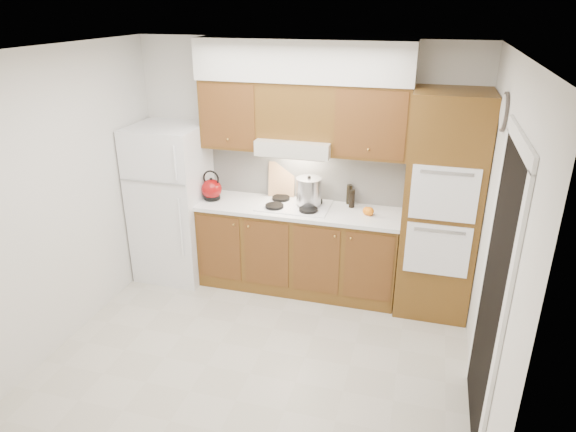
% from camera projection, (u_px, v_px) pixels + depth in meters
% --- Properties ---
extents(floor, '(3.60, 3.60, 0.00)m').
position_uv_depth(floor, '(262.00, 350.00, 4.65)').
color(floor, '#BAB4A3').
rests_on(floor, ground).
extents(ceiling, '(3.60, 3.60, 0.00)m').
position_uv_depth(ceiling, '(255.00, 50.00, 3.64)').
color(ceiling, white).
rests_on(ceiling, wall_back).
extents(wall_back, '(3.60, 0.02, 2.60)m').
position_uv_depth(wall_back, '(304.00, 165.00, 5.48)').
color(wall_back, silver).
rests_on(wall_back, floor).
extents(wall_left, '(0.02, 3.00, 2.60)m').
position_uv_depth(wall_left, '(68.00, 197.00, 4.59)').
color(wall_left, silver).
rests_on(wall_left, floor).
extents(wall_right, '(0.02, 3.00, 2.60)m').
position_uv_depth(wall_right, '(495.00, 244.00, 3.70)').
color(wall_right, silver).
rests_on(wall_right, floor).
extents(fridge, '(0.75, 0.72, 1.72)m').
position_uv_depth(fridge, '(172.00, 203.00, 5.68)').
color(fridge, white).
rests_on(fridge, floor).
extents(base_cabinets, '(2.11, 0.60, 0.90)m').
position_uv_depth(base_cabinets, '(298.00, 249.00, 5.54)').
color(base_cabinets, brown).
rests_on(base_cabinets, floor).
extents(countertop, '(2.13, 0.62, 0.04)m').
position_uv_depth(countertop, '(298.00, 209.00, 5.34)').
color(countertop, white).
rests_on(countertop, base_cabinets).
extents(backsplash, '(2.11, 0.03, 0.56)m').
position_uv_depth(backsplash, '(305.00, 173.00, 5.49)').
color(backsplash, white).
rests_on(backsplash, countertop).
extents(oven_cabinet, '(0.70, 0.65, 2.20)m').
position_uv_depth(oven_cabinet, '(441.00, 207.00, 4.91)').
color(oven_cabinet, brown).
rests_on(oven_cabinet, floor).
extents(upper_cab_left, '(0.63, 0.33, 0.70)m').
position_uv_depth(upper_cab_left, '(233.00, 113.00, 5.30)').
color(upper_cab_left, brown).
rests_on(upper_cab_left, wall_back).
extents(upper_cab_right, '(0.73, 0.33, 0.70)m').
position_uv_depth(upper_cab_right, '(372.00, 121.00, 4.94)').
color(upper_cab_right, brown).
rests_on(upper_cab_right, wall_back).
extents(range_hood, '(0.75, 0.45, 0.15)m').
position_uv_depth(range_hood, '(296.00, 145.00, 5.18)').
color(range_hood, silver).
rests_on(range_hood, wall_back).
extents(upper_cab_over_hood, '(0.75, 0.33, 0.55)m').
position_uv_depth(upper_cab_over_hood, '(298.00, 110.00, 5.10)').
color(upper_cab_over_hood, brown).
rests_on(upper_cab_over_hood, range_hood).
extents(soffit, '(2.13, 0.36, 0.40)m').
position_uv_depth(soffit, '(303.00, 60.00, 4.89)').
color(soffit, silver).
rests_on(soffit, wall_back).
extents(cooktop, '(0.74, 0.50, 0.01)m').
position_uv_depth(cooktop, '(294.00, 206.00, 5.37)').
color(cooktop, white).
rests_on(cooktop, countertop).
extents(doorway, '(0.02, 0.90, 2.10)m').
position_uv_depth(doorway, '(492.00, 299.00, 3.49)').
color(doorway, black).
rests_on(doorway, floor).
extents(wall_clock, '(0.02, 0.30, 0.30)m').
position_uv_depth(wall_clock, '(504.00, 112.00, 3.87)').
color(wall_clock, '#3F3833').
rests_on(wall_clock, wall_right).
extents(kettle, '(0.27, 0.27, 0.22)m').
position_uv_depth(kettle, '(212.00, 189.00, 5.50)').
color(kettle, maroon).
rests_on(kettle, countertop).
extents(cutting_board, '(0.29, 0.13, 0.37)m').
position_uv_depth(cutting_board, '(282.00, 179.00, 5.55)').
color(cutting_board, tan).
rests_on(cutting_board, countertop).
extents(stock_pot, '(0.31, 0.31, 0.27)m').
position_uv_depth(stock_pot, '(309.00, 191.00, 5.30)').
color(stock_pot, '#B8B8BD').
rests_on(stock_pot, cooktop).
extents(condiment_a, '(0.06, 0.06, 0.21)m').
position_uv_depth(condiment_a, '(349.00, 194.00, 5.39)').
color(condiment_a, black).
rests_on(condiment_a, countertop).
extents(condiment_b, '(0.07, 0.07, 0.19)m').
position_uv_depth(condiment_b, '(352.00, 198.00, 5.31)').
color(condiment_b, black).
rests_on(condiment_b, countertop).
extents(condiment_c, '(0.07, 0.07, 0.16)m').
position_uv_depth(condiment_c, '(352.00, 200.00, 5.31)').
color(condiment_c, black).
rests_on(condiment_c, countertop).
extents(orange_near, '(0.09, 0.09, 0.09)m').
position_uv_depth(orange_near, '(369.00, 211.00, 5.11)').
color(orange_near, orange).
rests_on(orange_near, countertop).
extents(orange_far, '(0.08, 0.08, 0.08)m').
position_uv_depth(orange_far, '(367.00, 211.00, 5.14)').
color(orange_far, orange).
rests_on(orange_far, countertop).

